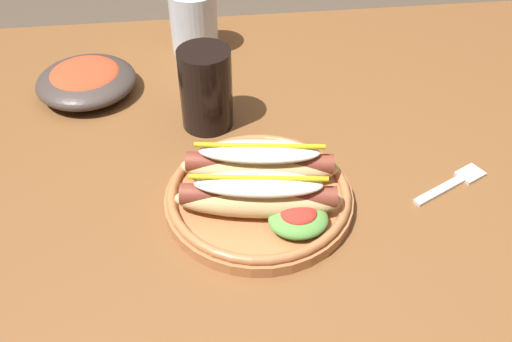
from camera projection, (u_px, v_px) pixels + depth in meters
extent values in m
cube|color=brown|center=(258.00, 153.00, 0.84)|extent=(1.20, 0.82, 0.04)
cylinder|color=brown|center=(13.00, 207.00, 1.28)|extent=(0.06, 0.06, 0.70)
cylinder|color=brown|center=(452.00, 171.00, 1.37)|extent=(0.06, 0.06, 0.70)
cylinder|color=#B77042|center=(259.00, 199.00, 0.73)|extent=(0.24, 0.24, 0.02)
torus|color=#B77042|center=(259.00, 192.00, 0.72)|extent=(0.23, 0.23, 0.01)
ellipsoid|color=tan|center=(258.00, 200.00, 0.69)|extent=(0.21, 0.08, 0.04)
cylinder|color=brown|center=(258.00, 195.00, 0.68)|extent=(0.19, 0.05, 0.03)
ellipsoid|color=silver|center=(258.00, 184.00, 0.67)|extent=(0.16, 0.07, 0.02)
cylinder|color=yellow|center=(258.00, 178.00, 0.66)|extent=(0.16, 0.03, 0.01)
ellipsoid|color=tan|center=(259.00, 167.00, 0.73)|extent=(0.21, 0.08, 0.04)
cylinder|color=brown|center=(259.00, 163.00, 0.73)|extent=(0.19, 0.05, 0.03)
ellipsoid|color=silver|center=(260.00, 152.00, 0.71)|extent=(0.16, 0.07, 0.02)
cylinder|color=yellow|center=(260.00, 146.00, 0.71)|extent=(0.16, 0.03, 0.01)
ellipsoid|color=#5B9942|center=(298.00, 220.00, 0.67)|extent=(0.07, 0.06, 0.02)
ellipsoid|color=red|center=(299.00, 214.00, 0.67)|extent=(0.04, 0.04, 0.01)
cube|color=silver|center=(439.00, 191.00, 0.75)|extent=(0.08, 0.05, 0.00)
cube|color=silver|center=(470.00, 174.00, 0.77)|extent=(0.04, 0.04, 0.00)
cylinder|color=black|center=(206.00, 89.00, 0.82)|extent=(0.08, 0.08, 0.12)
cylinder|color=silver|center=(194.00, 22.00, 1.00)|extent=(0.08, 0.08, 0.11)
ellipsoid|color=#423833|center=(86.00, 81.00, 0.91)|extent=(0.16, 0.16, 0.04)
ellipsoid|color=#B74223|center=(85.00, 74.00, 0.90)|extent=(0.11, 0.11, 0.02)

